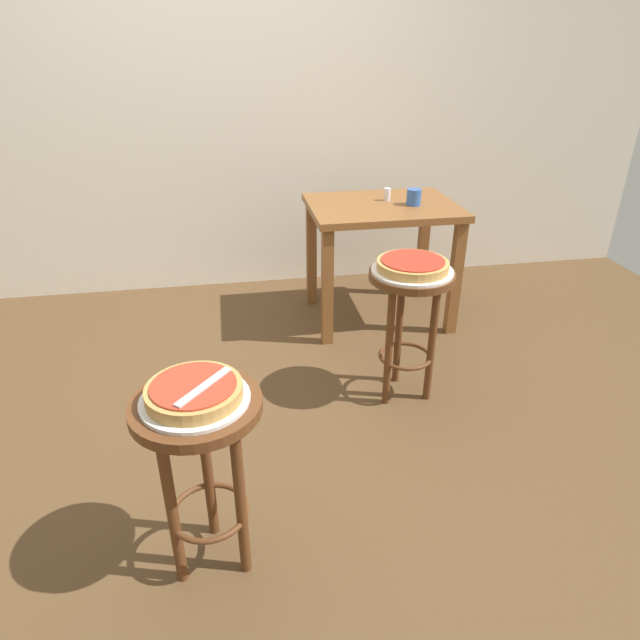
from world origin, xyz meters
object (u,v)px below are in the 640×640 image
stool_middle (409,306)px  condiment_shaker (387,194)px  serving_plate_foreground (195,399)px  serving_plate_middle (412,271)px  pizza_middle (413,265)px  cup_near_edge (414,197)px  stool_foreground (201,447)px  pizza_server_knife (204,386)px  pizza_foreground (194,391)px  dining_table (382,226)px

stool_middle → condiment_shaker: (0.15, 0.92, 0.28)m
serving_plate_foreground → serving_plate_middle: bearing=41.9°
pizza_middle → cup_near_edge: size_ratio=3.49×
pizza_middle → cup_near_edge: (0.27, 0.80, 0.09)m
stool_foreground → pizza_server_knife: bearing=-33.7°
stool_foreground → cup_near_edge: cup_near_edge is taller
serving_plate_foreground → stool_middle: bearing=41.9°
condiment_shaker → pizza_server_knife: condiment_shaker is taller
serving_plate_middle → pizza_middle: pizza_middle is taller
pizza_middle → condiment_shaker: 0.94m
stool_middle → cup_near_edge: 0.89m
stool_foreground → stool_middle: bearing=41.9°
cup_near_edge → condiment_shaker: size_ratio=1.26×
pizza_foreground → stool_middle: 1.27m
stool_foreground → serving_plate_middle: bearing=41.9°
stool_middle → dining_table: dining_table is taller
pizza_foreground → stool_middle: size_ratio=0.43×
stool_foreground → pizza_foreground: bearing=90.0°
pizza_foreground → cup_near_edge: size_ratio=3.04×
pizza_middle → stool_foreground: bearing=-138.1°
condiment_shaker → pizza_foreground: bearing=-121.5°
pizza_middle → pizza_foreground: bearing=-138.1°
dining_table → stool_middle: bearing=-96.7°
pizza_foreground → pizza_middle: (0.93, 0.83, 0.00)m
pizza_middle → pizza_server_knife: size_ratio=1.45×
pizza_middle → cup_near_edge: cup_near_edge is taller
stool_foreground → stool_middle: 1.25m
cup_near_edge → stool_foreground: bearing=-126.2°
dining_table → cup_near_edge: 0.25m
pizza_server_knife → dining_table: bearing=9.7°
dining_table → cup_near_edge: size_ratio=9.28×
stool_middle → serving_plate_middle: bearing=176.4°
pizza_middle → pizza_server_knife: 1.24m
pizza_foreground → condiment_shaker: size_ratio=3.84×
serving_plate_middle → pizza_server_knife: pizza_server_knife is taller
condiment_shaker → pizza_middle: bearing=-99.0°
cup_near_edge → serving_plate_middle: bearing=-108.5°
serving_plate_middle → pizza_middle: (-0.00, 0.00, 0.03)m
stool_middle → pizza_middle: bearing=178.2°
serving_plate_middle → cup_near_edge: 0.85m
stool_middle → condiment_shaker: size_ratio=8.98×
serving_plate_middle → condiment_shaker: 0.94m
stool_foreground → serving_plate_foreground: bearing=90.0°
pizza_middle → cup_near_edge: bearing=71.5°
serving_plate_foreground → stool_middle: (0.93, 0.83, -0.17)m
dining_table → condiment_shaker: (0.04, 0.07, 0.17)m
serving_plate_foreground → cup_near_edge: 2.03m
stool_foreground → dining_table: (1.03, 1.69, 0.11)m
serving_plate_foreground → serving_plate_middle: same height
stool_foreground → pizza_middle: (0.93, 0.83, 0.20)m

